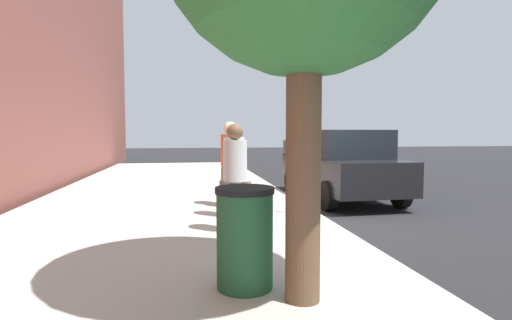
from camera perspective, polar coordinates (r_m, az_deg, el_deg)
The scene contains 8 objects.
ground_plane at distance 8.03m, azimuth 8.76°, elevation -8.41°, with size 80.00×80.00×0.00m, color #232326.
sidewalk_slab at distance 7.64m, azimuth -13.38°, elevation -8.53°, with size 28.00×6.00×0.15m, color #B7B2A8.
parking_meter at distance 7.79m, azimuth 4.56°, elevation -0.08°, with size 0.36×0.12×1.41m.
pedestrian_at_meter at distance 7.38m, azimuth -3.12°, elevation -0.33°, with size 0.52×0.38×1.73m.
pedestrian_bystander at distance 6.23m, azimuth -2.98°, elevation -1.35°, with size 0.37×0.48×1.69m.
parking_officer at distance 8.54m, azimuth -3.70°, elevation 0.54°, with size 0.44×0.41×1.79m.
parked_sedan_near at distance 10.49m, azimuth 11.89°, elevation -0.64°, with size 4.45×2.07×1.77m.
trash_bin at distance 4.08m, azimuth -1.60°, elevation -10.88°, with size 0.59×0.59×1.01m.
Camera 1 is at (-7.45, 2.49, 1.69)m, focal length 28.29 mm.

